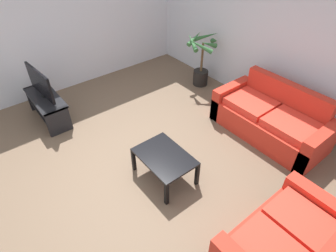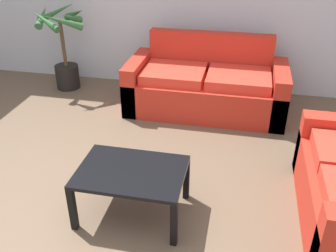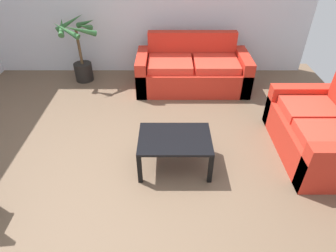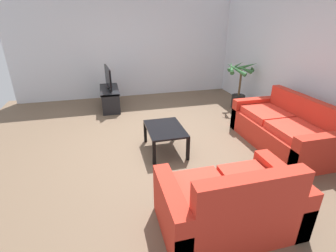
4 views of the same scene
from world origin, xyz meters
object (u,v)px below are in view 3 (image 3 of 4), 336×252
object	(u,v)px
couch_loveseat	(320,133)
potted_palm	(80,53)
coffee_table	(175,142)
couch_main	(193,71)

from	to	relation	value
couch_loveseat	potted_palm	world-z (taller)	potted_palm
coffee_table	couch_main	bearing A→B (deg)	80.30
couch_main	couch_loveseat	bearing A→B (deg)	-50.31
couch_loveseat	coffee_table	world-z (taller)	couch_loveseat
couch_main	potted_palm	bearing A→B (deg)	172.72
couch_loveseat	coffee_table	distance (m)	1.86
couch_main	coffee_table	distance (m)	2.09
couch_main	coffee_table	bearing A→B (deg)	-99.70
couch_loveseat	couch_main	bearing A→B (deg)	129.69
couch_main	couch_loveseat	xyz separation A→B (m)	(1.49, -1.80, -0.00)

